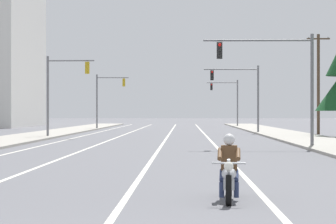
# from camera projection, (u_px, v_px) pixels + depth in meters

# --- Properties ---
(lane_stripe_center) EXTENTS (0.16, 100.00, 0.01)m
(lane_stripe_center) POSITION_uv_depth(u_px,v_px,m) (168.00, 136.00, 52.98)
(lane_stripe_center) COLOR beige
(lane_stripe_center) RESTS_ON ground
(lane_stripe_left) EXTENTS (0.16, 100.00, 0.01)m
(lane_stripe_left) POSITION_uv_depth(u_px,v_px,m) (121.00, 136.00, 53.07)
(lane_stripe_left) COLOR beige
(lane_stripe_left) RESTS_ON ground
(lane_stripe_right) EXTENTS (0.16, 100.00, 0.01)m
(lane_stripe_right) POSITION_uv_depth(u_px,v_px,m) (206.00, 136.00, 52.90)
(lane_stripe_right) COLOR beige
(lane_stripe_right) RESTS_ON ground
(lane_stripe_far_left) EXTENTS (0.16, 100.00, 0.01)m
(lane_stripe_far_left) POSITION_uv_depth(u_px,v_px,m) (83.00, 136.00, 53.15)
(lane_stripe_far_left) COLOR beige
(lane_stripe_far_left) RESTS_ON ground
(sidewalk_kerb_right) EXTENTS (4.40, 110.00, 0.14)m
(sidewalk_kerb_right) POSITION_uv_depth(u_px,v_px,m) (301.00, 138.00, 47.74)
(sidewalk_kerb_right) COLOR #9E998E
(sidewalk_kerb_right) RESTS_ON ground
(sidewalk_kerb_left) EXTENTS (4.40, 110.00, 0.14)m
(sidewalk_kerb_left) POSITION_uv_depth(u_px,v_px,m) (25.00, 137.00, 48.23)
(sidewalk_kerb_left) COLOR #9E998E
(sidewalk_kerb_left) RESTS_ON ground
(motorcycle_with_rider) EXTENTS (0.70, 2.19, 1.46)m
(motorcycle_with_rider) POSITION_uv_depth(u_px,v_px,m) (229.00, 174.00, 14.38)
(motorcycle_with_rider) COLOR black
(motorcycle_with_rider) RESTS_ON ground
(traffic_signal_near_right) EXTENTS (6.01, 0.37, 6.20)m
(traffic_signal_near_right) POSITION_uv_depth(u_px,v_px,m) (280.00, 71.00, 35.55)
(traffic_signal_near_right) COLOR slate
(traffic_signal_near_right) RESTS_ON ground
(traffic_signal_near_left) EXTENTS (3.67, 0.37, 6.20)m
(traffic_signal_near_left) POSITION_uv_depth(u_px,v_px,m) (61.00, 85.00, 49.67)
(traffic_signal_near_left) COLOR slate
(traffic_signal_near_left) RESTS_ON ground
(traffic_signal_mid_right) EXTENTS (5.06, 0.54, 6.20)m
(traffic_signal_mid_right) POSITION_uv_depth(u_px,v_px,m) (242.00, 88.00, 59.67)
(traffic_signal_mid_right) COLOR slate
(traffic_signal_mid_right) RESTS_ON ground
(traffic_signal_mid_left) EXTENTS (3.67, 0.50, 6.20)m
(traffic_signal_mid_left) POSITION_uv_depth(u_px,v_px,m) (106.00, 94.00, 73.97)
(traffic_signal_mid_left) COLOR slate
(traffic_signal_mid_left) RESTS_ON ground
(traffic_signal_far_right) EXTENTS (4.14, 0.37, 6.20)m
(traffic_signal_far_right) POSITION_uv_depth(u_px,v_px,m) (229.00, 96.00, 86.53)
(traffic_signal_far_right) COLOR slate
(traffic_signal_far_right) RESTS_ON ground
(utility_pole_right_far) EXTENTS (2.00, 0.26, 8.73)m
(utility_pole_right_far) POSITION_uv_depth(u_px,v_px,m) (318.00, 82.00, 56.90)
(utility_pole_right_far) COLOR #4C3828
(utility_pole_right_far) RESTS_ON ground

